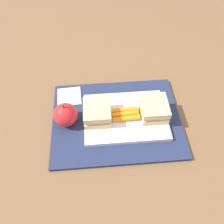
# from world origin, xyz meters

# --- Properties ---
(ground_plane) EXTENTS (2.40, 2.40, 0.00)m
(ground_plane) POSITION_xyz_m (0.00, 0.00, 0.00)
(ground_plane) COLOR brown
(lunchbag_mat) EXTENTS (0.36, 0.28, 0.01)m
(lunchbag_mat) POSITION_xyz_m (0.00, 0.00, 0.01)
(lunchbag_mat) COLOR navy
(lunchbag_mat) RESTS_ON ground_plane
(food_tray) EXTENTS (0.23, 0.17, 0.01)m
(food_tray) POSITION_xyz_m (-0.03, 0.00, 0.02)
(food_tray) COLOR white
(food_tray) RESTS_ON lunchbag_mat
(sandwich_half_left) EXTENTS (0.07, 0.08, 0.04)m
(sandwich_half_left) POSITION_xyz_m (-0.10, 0.00, 0.04)
(sandwich_half_left) COLOR #DBC189
(sandwich_half_left) RESTS_ON food_tray
(sandwich_half_right) EXTENTS (0.07, 0.08, 0.04)m
(sandwich_half_right) POSITION_xyz_m (0.05, 0.00, 0.04)
(sandwich_half_right) COLOR #DBC189
(sandwich_half_right) RESTS_ON food_tray
(carrot_sticks_bundle) EXTENTS (0.08, 0.04, 0.02)m
(carrot_sticks_bundle) POSITION_xyz_m (-0.03, 0.00, 0.03)
(carrot_sticks_bundle) COLOR orange
(carrot_sticks_bundle) RESTS_ON food_tray
(apple) EXTENTS (0.07, 0.07, 0.08)m
(apple) POSITION_xyz_m (0.14, 0.00, 0.04)
(apple) COLOR red
(apple) RESTS_ON lunchbag_mat
(paper_napkin) EXTENTS (0.07, 0.07, 0.00)m
(paper_napkin) POSITION_xyz_m (0.14, -0.09, 0.01)
(paper_napkin) COLOR white
(paper_napkin) RESTS_ON lunchbag_mat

